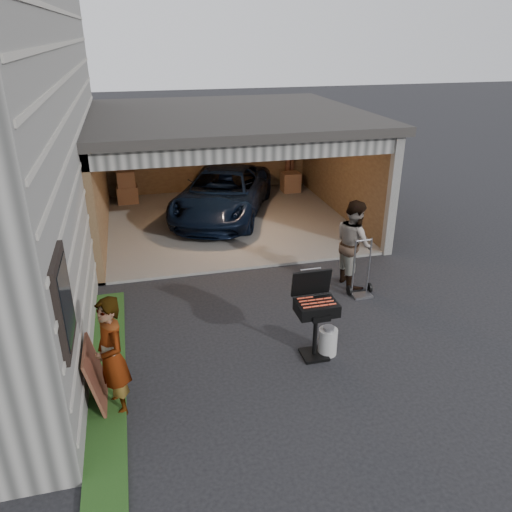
{
  "coord_description": "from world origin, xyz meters",
  "views": [
    {
      "loc": [
        -1.59,
        -5.92,
        4.7
      ],
      "look_at": [
        0.33,
        1.68,
        1.15
      ],
      "focal_mm": 35.0,
      "sensor_mm": 36.0,
      "label": 1
    }
  ],
  "objects_px": {
    "minivan": "(223,195)",
    "bbq_grill": "(316,310)",
    "woman": "(112,357)",
    "man": "(354,243)",
    "hand_truck": "(361,284)",
    "plywood_panel": "(96,376)",
    "propane_tank": "(328,342)"
  },
  "relations": [
    {
      "from": "hand_truck",
      "to": "bbq_grill",
      "type": "bearing_deg",
      "value": -134.47
    },
    {
      "from": "bbq_grill",
      "to": "hand_truck",
      "type": "distance_m",
      "value": 2.35
    },
    {
      "from": "man",
      "to": "hand_truck",
      "type": "bearing_deg",
      "value": 176.43
    },
    {
      "from": "woman",
      "to": "propane_tank",
      "type": "xyz_separation_m",
      "value": [
        3.23,
        0.5,
        -0.63
      ]
    },
    {
      "from": "minivan",
      "to": "bbq_grill",
      "type": "bearing_deg",
      "value": -64.65
    },
    {
      "from": "minivan",
      "to": "woman",
      "type": "bearing_deg",
      "value": -87.62
    },
    {
      "from": "woman",
      "to": "plywood_panel",
      "type": "relative_size",
      "value": 1.84
    },
    {
      "from": "plywood_panel",
      "to": "woman",
      "type": "bearing_deg",
      "value": -37.2
    },
    {
      "from": "minivan",
      "to": "man",
      "type": "distance_m",
      "value": 4.85
    },
    {
      "from": "man",
      "to": "propane_tank",
      "type": "bearing_deg",
      "value": 147.22
    },
    {
      "from": "plywood_panel",
      "to": "man",
      "type": "bearing_deg",
      "value": 27.28
    },
    {
      "from": "plywood_panel",
      "to": "bbq_grill",
      "type": "bearing_deg",
      "value": 5.89
    },
    {
      "from": "man",
      "to": "hand_truck",
      "type": "xyz_separation_m",
      "value": [
        -0.03,
        -0.52,
        -0.66
      ]
    },
    {
      "from": "minivan",
      "to": "man",
      "type": "relative_size",
      "value": 2.6
    },
    {
      "from": "plywood_panel",
      "to": "hand_truck",
      "type": "relative_size",
      "value": 0.8
    },
    {
      "from": "propane_tank",
      "to": "hand_truck",
      "type": "xyz_separation_m",
      "value": [
        1.35,
        1.67,
        -0.0
      ]
    },
    {
      "from": "woman",
      "to": "man",
      "type": "relative_size",
      "value": 0.97
    },
    {
      "from": "man",
      "to": "woman",
      "type": "bearing_deg",
      "value": 119.7
    },
    {
      "from": "woman",
      "to": "propane_tank",
      "type": "bearing_deg",
      "value": 76.96
    },
    {
      "from": "minivan",
      "to": "propane_tank",
      "type": "distance_m",
      "value": 6.71
    },
    {
      "from": "minivan",
      "to": "bbq_grill",
      "type": "xyz_separation_m",
      "value": [
        0.18,
        -6.67,
        0.19
      ]
    },
    {
      "from": "bbq_grill",
      "to": "propane_tank",
      "type": "distance_m",
      "value": 0.64
    },
    {
      "from": "minivan",
      "to": "woman",
      "type": "distance_m",
      "value": 7.73
    },
    {
      "from": "minivan",
      "to": "plywood_panel",
      "type": "xyz_separation_m",
      "value": [
        -3.07,
        -7.0,
        -0.18
      ]
    },
    {
      "from": "minivan",
      "to": "bbq_grill",
      "type": "distance_m",
      "value": 6.67
    },
    {
      "from": "bbq_grill",
      "to": "propane_tank",
      "type": "height_order",
      "value": "bbq_grill"
    },
    {
      "from": "bbq_grill",
      "to": "minivan",
      "type": "bearing_deg",
      "value": 91.57
    },
    {
      "from": "woman",
      "to": "propane_tank",
      "type": "relative_size",
      "value": 3.81
    },
    {
      "from": "woman",
      "to": "plywood_panel",
      "type": "bearing_deg",
      "value": -149.09
    },
    {
      "from": "bbq_grill",
      "to": "plywood_panel",
      "type": "distance_m",
      "value": 3.29
    },
    {
      "from": "man",
      "to": "bbq_grill",
      "type": "height_order",
      "value": "man"
    },
    {
      "from": "propane_tank",
      "to": "hand_truck",
      "type": "relative_size",
      "value": 0.39
    }
  ]
}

